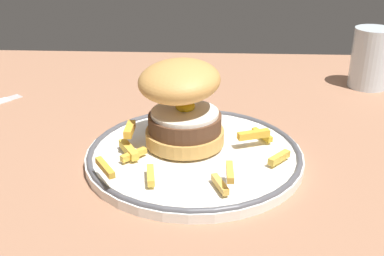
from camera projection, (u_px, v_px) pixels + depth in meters
The scene contains 5 objects.
ground_plane at pixel (210, 164), 65.58cm from camera, with size 147.12×95.66×4.00cm, color #9A6B50.
dinner_plate at pixel (192, 154), 62.12cm from camera, with size 28.05×28.05×1.60cm.
burger at pixel (179, 102), 61.85cm from camera, with size 14.59×14.76×11.27cm.
fries_pile at pixel (183, 152), 58.78cm from camera, with size 23.26×16.69×2.94cm.
water_glass at pixel (368, 62), 86.08cm from camera, with size 6.90×6.90×10.78cm.
Camera 1 is at (0.32, -57.48, 30.05)cm, focal length 44.78 mm.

